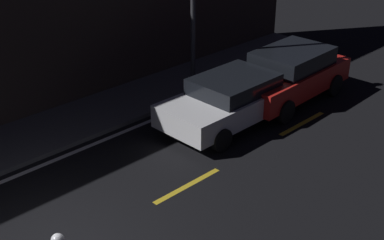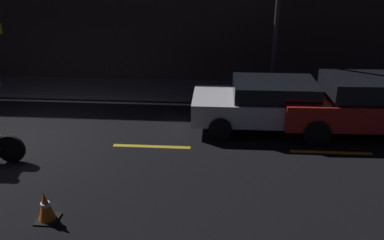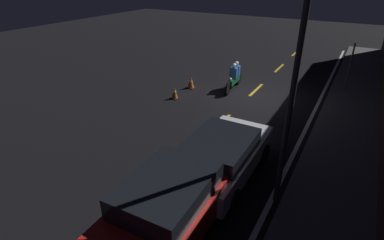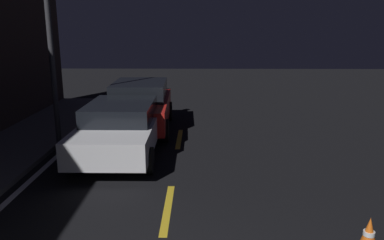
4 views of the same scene
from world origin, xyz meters
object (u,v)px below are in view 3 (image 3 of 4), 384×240
Objects in this scene: street_lamp at (293,88)px; sedan_white at (222,154)px; taxi_red at (172,201)px; shop_sign at (352,58)px; traffic_cone_near at (191,82)px; motorcycle at (234,77)px; traffic_cone_mid at (175,93)px.

sedan_white is at bearing -99.86° from street_lamp.
taxi_red reaches higher than sedan_white.
street_lamp is (9.60, -0.79, 1.43)m from shop_sign.
sedan_white is 7.65m from traffic_cone_near.
motorcycle is at bearing -67.03° from shop_sign.
taxi_red is 1.81× the size of shop_sign.
motorcycle is at bearing 116.67° from traffic_cone_near.
traffic_cone_near is (-8.61, -4.46, -0.53)m from taxi_red.
sedan_white is 6.59× the size of traffic_cone_near.
street_lamp is (4.75, 6.30, 2.95)m from traffic_cone_mid.
motorcycle is 3.36m from traffic_cone_mid.
taxi_red is 7.35× the size of traffic_cone_mid.
taxi_red is at bearing 27.37° from traffic_cone_near.
street_lamp reaches higher than motorcycle.
traffic_cone_mid is at bearing 1.75° from traffic_cone_near.
shop_sign reaches higher than sedan_white.
street_lamp is at bearing -100.09° from sedan_white.
motorcycle is at bearing -149.85° from street_lamp.
sedan_white is 9.70m from shop_sign.
taxi_red reaches higher than traffic_cone_near.
sedan_white is at bearing -4.82° from taxi_red.
street_lamp reaches higher than shop_sign.
sedan_white is 3.07m from street_lamp.
sedan_white is 0.94× the size of taxi_red.
sedan_white is at bearing 36.92° from traffic_cone_near.
traffic_cone_near is at bearing -178.25° from traffic_cone_mid.
shop_sign is (-2.17, 5.11, 1.15)m from motorcycle.
taxi_red is at bearing -40.74° from street_lamp.
traffic_cone_mid is (1.67, 0.05, -0.01)m from traffic_cone_near.
sedan_white is 1.67× the size of motorcycle.
street_lamp is (-2.20, 1.89, 2.40)m from taxi_red.
shop_sign reaches higher than motorcycle.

